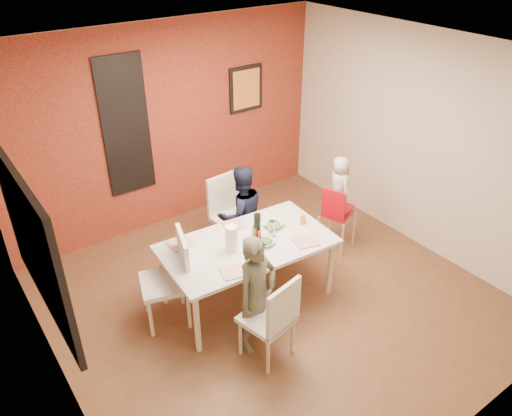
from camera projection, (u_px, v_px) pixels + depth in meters
ground at (271, 298)px, 5.65m from camera, size 4.50×4.50×0.00m
ceiling at (276, 57)px, 4.27m from camera, size 4.50×4.50×0.02m
wall_back at (169, 127)px, 6.53m from camera, size 4.50×0.02×2.70m
wall_front at (474, 325)px, 3.39m from camera, size 4.50×0.02×2.70m
wall_left at (42, 278)px, 3.83m from camera, size 0.02×4.50×2.70m
wall_right at (419, 142)px, 6.09m from camera, size 0.02×4.50×2.70m
brick_accent_wall at (170, 127)px, 6.52m from camera, size 4.50×0.02×2.70m
picture_window_frame at (33, 243)px, 3.89m from camera, size 0.05×1.70×1.30m
picture_window_pane at (35, 242)px, 3.89m from camera, size 0.02×1.55×1.15m
glassblock_strip at (126, 127)px, 6.13m from camera, size 0.55×0.03×1.70m
glassblock_surround at (126, 127)px, 6.13m from camera, size 0.60×0.03×1.76m
art_print_frame at (246, 89)px, 6.96m from camera, size 0.54×0.03×0.64m
art_print_canvas at (246, 89)px, 6.94m from camera, size 0.44×0.01×0.54m
dining_table at (247, 248)px, 5.32m from camera, size 1.87×1.12×0.75m
chair_near at (274, 317)px, 4.64m from camera, size 0.52×0.52×0.95m
chair_far at (229, 210)px, 6.22m from camera, size 0.51×0.51×1.02m
chair_left at (173, 274)px, 5.10m from camera, size 0.60×0.60×1.04m
high_chair at (336, 212)px, 6.25m from camera, size 0.47×0.47×0.89m
child_near at (257, 295)px, 4.75m from camera, size 0.51×0.37×1.27m
child_far at (241, 214)px, 6.02m from camera, size 0.67×0.56×1.26m
toddler at (339, 186)px, 6.08m from camera, size 0.31×0.41×0.75m
plate_near_left at (233, 272)px, 4.85m from camera, size 0.27×0.27×0.01m
plate_far_mid at (234, 225)px, 5.58m from camera, size 0.26×0.26×0.01m
plate_near_right at (305, 241)px, 5.30m from camera, size 0.29×0.29×0.01m
plate_far_left at (180, 244)px, 5.26m from camera, size 0.24×0.24×0.01m
salad_bowl_a at (266, 242)px, 5.26m from camera, size 0.25×0.25×0.05m
salad_bowl_b at (274, 224)px, 5.55m from camera, size 0.27×0.27×0.05m
wine_bottle at (257, 226)px, 5.31m from camera, size 0.08×0.08×0.29m
wine_glass_a at (256, 250)px, 5.01m from camera, size 0.06×0.06×0.18m
wine_glass_b at (272, 229)px, 5.33m from camera, size 0.07×0.07×0.20m
paper_towel_roll at (232, 238)px, 5.11m from camera, size 0.13×0.13×0.29m
condiment_red at (260, 237)px, 5.27m from camera, size 0.03×0.03×0.13m
condiment_green at (254, 231)px, 5.36m from camera, size 0.03×0.03×0.14m
condiment_brown at (255, 234)px, 5.33m from camera, size 0.03×0.03×0.12m
sippy_cup at (303, 219)px, 5.59m from camera, size 0.06×0.06×0.11m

